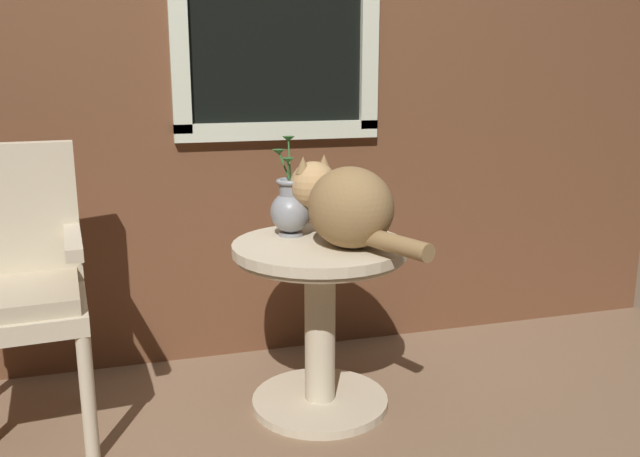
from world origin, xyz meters
name	(u,v)px	position (x,y,z in m)	size (l,w,h in m)	color
ground_plane	(277,438)	(0.00, 0.00, 0.00)	(6.00, 6.00, 0.00)	#7F6047
back_wall	(232,34)	(0.01, 0.73, 1.31)	(4.00, 0.07, 2.60)	brown
wicker_side_table	(320,298)	(0.20, 0.18, 0.41)	(0.60, 0.60, 0.60)	beige
wicker_chair	(4,278)	(-0.81, 0.27, 0.54)	(0.51, 0.47, 0.95)	beige
cat	(345,204)	(0.27, 0.12, 0.74)	(0.36, 0.60, 0.29)	olive
pewter_vase_with_ivy	(291,207)	(0.13, 0.31, 0.71)	(0.14, 0.14, 0.34)	gray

